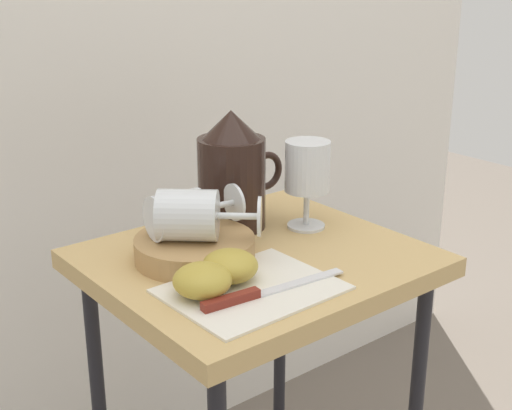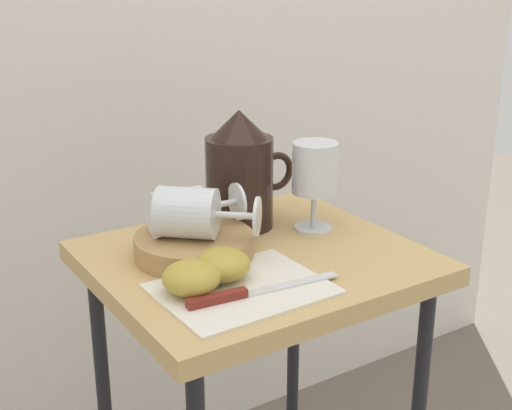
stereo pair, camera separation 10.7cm
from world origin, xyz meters
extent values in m
cube|color=tan|center=(0.00, 0.00, 0.70)|extent=(0.48, 0.43, 0.03)
cylinder|color=black|center=(0.20, 0.17, 0.34)|extent=(0.02, 0.02, 0.69)
cube|color=silver|center=(-0.08, -0.10, 0.72)|extent=(0.23, 0.18, 0.00)
cylinder|color=#AD8451|center=(-0.08, 0.04, 0.74)|extent=(0.18, 0.18, 0.03)
cylinder|color=black|center=(0.04, 0.12, 0.80)|extent=(0.11, 0.11, 0.15)
cylinder|color=orange|center=(0.04, 0.12, 0.76)|extent=(0.10, 0.10, 0.08)
cone|color=black|center=(0.04, 0.12, 0.90)|extent=(0.10, 0.10, 0.05)
torus|color=black|center=(0.12, 0.12, 0.80)|extent=(0.07, 0.01, 0.07)
cylinder|color=silver|center=(0.14, 0.04, 0.72)|extent=(0.06, 0.06, 0.00)
cylinder|color=silver|center=(0.14, 0.04, 0.75)|extent=(0.01, 0.01, 0.06)
cylinder|color=silver|center=(0.14, 0.04, 0.83)|extent=(0.08, 0.08, 0.08)
cylinder|color=orange|center=(0.14, 0.04, 0.81)|extent=(0.07, 0.07, 0.04)
cylinder|color=silver|center=(-0.10, 0.06, 0.79)|extent=(0.09, 0.08, 0.07)
cylinder|color=silver|center=(-0.03, 0.06, 0.79)|extent=(0.06, 0.02, 0.01)
cylinder|color=silver|center=(0.00, 0.06, 0.79)|extent=(0.01, 0.06, 0.06)
cylinder|color=silver|center=(-0.10, 0.04, 0.79)|extent=(0.12, 0.12, 0.08)
cylinder|color=silver|center=(-0.04, -0.01, 0.79)|extent=(0.05, 0.05, 0.01)
cylinder|color=silver|center=(-0.02, -0.03, 0.79)|extent=(0.04, 0.05, 0.06)
ellipsoid|color=#B29938|center=(-0.15, -0.07, 0.74)|extent=(0.08, 0.08, 0.04)
ellipsoid|color=#B29938|center=(-0.09, -0.06, 0.74)|extent=(0.08, 0.08, 0.04)
cube|color=silver|center=(-0.02, -0.13, 0.72)|extent=(0.14, 0.03, 0.00)
cube|color=maroon|center=(-0.14, -0.12, 0.73)|extent=(0.09, 0.02, 0.01)
camera|label=1|loc=(-0.63, -0.79, 1.15)|focal=49.82mm
camera|label=2|loc=(-0.54, -0.85, 1.15)|focal=49.82mm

